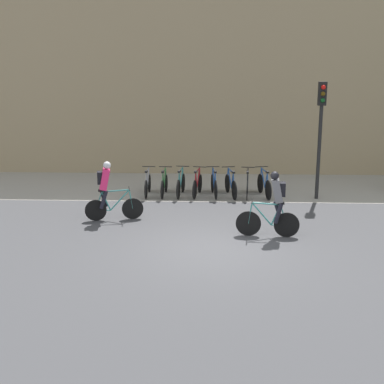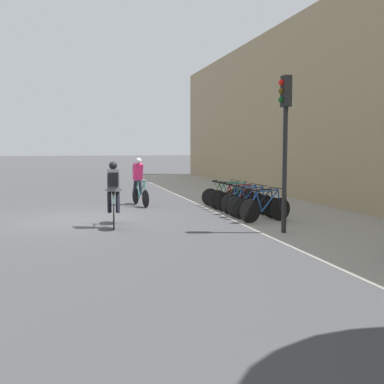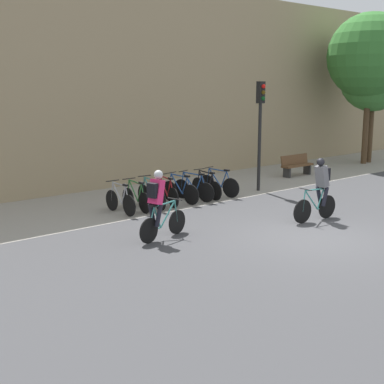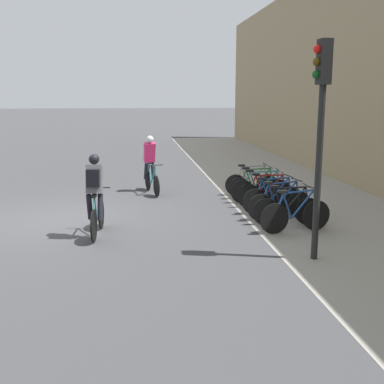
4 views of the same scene
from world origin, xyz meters
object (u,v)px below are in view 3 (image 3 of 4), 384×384
at_px(parked_bike_4, 180,191).
at_px(parked_bike_1, 136,198).
at_px(parked_bike_2, 152,195).
at_px(parked_bike_5, 194,189).
at_px(parked_bike_6, 206,187).
at_px(bench, 296,165).
at_px(parked_bike_0, 120,201).
at_px(parked_bike_3, 166,193).
at_px(parked_bike_7, 219,184).
at_px(traffic_light_pole, 260,116).
at_px(cyclist_grey, 320,187).
at_px(cyclist_pink, 158,203).

bearing_deg(parked_bike_4, parked_bike_1, -180.00).
relative_size(parked_bike_2, parked_bike_5, 1.02).
relative_size(parked_bike_4, parked_bike_6, 1.01).
distance_m(parked_bike_6, bench, 6.02).
bearing_deg(parked_bike_6, parked_bike_1, 180.00).
bearing_deg(parked_bike_4, parked_bike_5, -0.07).
bearing_deg(parked_bike_0, bench, 5.69).
bearing_deg(parked_bike_3, parked_bike_2, -179.94).
relative_size(parked_bike_7, traffic_light_pole, 0.43).
bearing_deg(parked_bike_5, cyclist_grey, -76.94).
bearing_deg(cyclist_pink, cyclist_grey, -15.73).
relative_size(parked_bike_1, parked_bike_3, 1.00).
bearing_deg(parked_bike_2, parked_bike_0, 179.98).
xyz_separation_m(cyclist_pink, parked_bike_1, (1.39, 2.99, -0.56)).
distance_m(cyclist_pink, cyclist_grey, 4.88).
relative_size(cyclist_pink, cyclist_grey, 0.99).
bearing_deg(bench, traffic_light_pole, -161.88).
bearing_deg(parked_bike_7, cyclist_grey, -91.99).
bearing_deg(parked_bike_3, cyclist_grey, -63.46).
bearing_deg(traffic_light_pole, parked_bike_3, 176.53).
relative_size(cyclist_pink, parked_bike_5, 1.05).
distance_m(parked_bike_1, traffic_light_pole, 5.70).
distance_m(cyclist_pink, parked_bike_6, 5.24).
xyz_separation_m(parked_bike_1, parked_bike_5, (2.30, -0.00, 0.01)).
xyz_separation_m(parked_bike_3, traffic_light_pole, (4.06, -0.25, 2.30)).
height_order(cyclist_grey, parked_bike_7, cyclist_grey).
bearing_deg(bench, parked_bike_2, -173.52).
height_order(parked_bike_0, parked_bike_7, parked_bike_7).
xyz_separation_m(parked_bike_3, parked_bike_7, (2.31, -0.00, 0.01)).
distance_m(cyclist_pink, parked_bike_3, 3.97).
height_order(cyclist_grey, parked_bike_6, cyclist_grey).
bearing_deg(parked_bike_0, parked_bike_5, -0.01).
bearing_deg(parked_bike_3, traffic_light_pole, -3.47).
bearing_deg(bench, parked_bike_6, -171.04).
distance_m(parked_bike_3, bench, 7.73).
height_order(parked_bike_1, parked_bike_4, parked_bike_4).
relative_size(parked_bike_0, bench, 0.95).
bearing_deg(cyclist_grey, parked_bike_4, 110.08).
bearing_deg(parked_bike_0, parked_bike_3, 0.01).
relative_size(parked_bike_1, bench, 0.95).
relative_size(parked_bike_5, parked_bike_6, 1.03).
bearing_deg(parked_bike_0, traffic_light_pole, -2.44).
distance_m(parked_bike_3, traffic_light_pole, 4.67).
bearing_deg(parked_bike_3, parked_bike_5, -0.04).
xyz_separation_m(parked_bike_4, parked_bike_6, (1.15, -0.00, -0.01)).
bearing_deg(parked_bike_7, parked_bike_1, -180.00).
distance_m(cyclist_pink, parked_bike_0, 3.15).
xyz_separation_m(parked_bike_1, parked_bike_6, (2.88, -0.00, 0.00)).
relative_size(parked_bike_6, parked_bike_7, 0.97).
relative_size(parked_bike_3, traffic_light_pole, 0.41).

